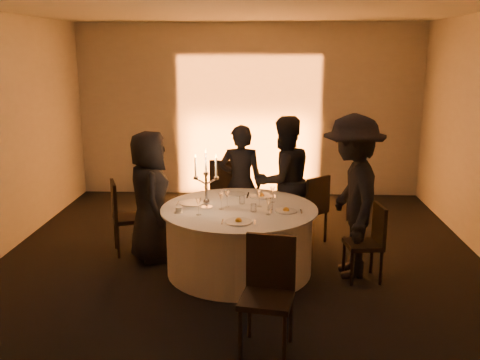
{
  "coord_description": "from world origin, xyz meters",
  "views": [
    {
      "loc": [
        0.29,
        -5.87,
        2.53
      ],
      "look_at": [
        0.0,
        0.2,
        1.05
      ],
      "focal_mm": 40.0,
      "sensor_mm": 36.0,
      "label": 1
    }
  ],
  "objects_px": {
    "chair_left": "(123,213)",
    "guest_left": "(150,196)",
    "guest_right": "(352,197)",
    "coffee_cup": "(179,210)",
    "guest_back_left": "(241,184)",
    "chair_right": "(370,238)",
    "chair_back_right": "(312,205)",
    "candelabra": "(206,188)",
    "guest_back_right": "(284,181)",
    "chair_back_left": "(227,188)",
    "banquet_table": "(239,240)",
    "chair_front": "(268,286)"
  },
  "relations": [
    {
      "from": "guest_back_left",
      "to": "guest_right",
      "type": "height_order",
      "value": "guest_right"
    },
    {
      "from": "banquet_table",
      "to": "chair_back_left",
      "type": "relative_size",
      "value": 1.79
    },
    {
      "from": "chair_back_right",
      "to": "guest_back_right",
      "type": "height_order",
      "value": "guest_back_right"
    },
    {
      "from": "chair_back_right",
      "to": "coffee_cup",
      "type": "bearing_deg",
      "value": -2.57
    },
    {
      "from": "chair_left",
      "to": "candelabra",
      "type": "height_order",
      "value": "candelabra"
    },
    {
      "from": "banquet_table",
      "to": "chair_left",
      "type": "bearing_deg",
      "value": 161.03
    },
    {
      "from": "banquet_table",
      "to": "candelabra",
      "type": "distance_m",
      "value": 0.73
    },
    {
      "from": "guest_back_left",
      "to": "chair_back_left",
      "type": "bearing_deg",
      "value": -67.34
    },
    {
      "from": "guest_left",
      "to": "chair_front",
      "type": "bearing_deg",
      "value": -160.19
    },
    {
      "from": "guest_right",
      "to": "chair_back_left",
      "type": "bearing_deg",
      "value": -139.14
    },
    {
      "from": "chair_front",
      "to": "coffee_cup",
      "type": "xyz_separation_m",
      "value": [
        -0.99,
        1.41,
        0.24
      ]
    },
    {
      "from": "chair_left",
      "to": "chair_back_right",
      "type": "distance_m",
      "value": 2.46
    },
    {
      "from": "chair_left",
      "to": "coffee_cup",
      "type": "relative_size",
      "value": 8.54
    },
    {
      "from": "coffee_cup",
      "to": "guest_back_left",
      "type": "bearing_deg",
      "value": 63.29
    },
    {
      "from": "guest_back_left",
      "to": "chair_right",
      "type": "bearing_deg",
      "value": 142.53
    },
    {
      "from": "coffee_cup",
      "to": "guest_left",
      "type": "bearing_deg",
      "value": 129.01
    },
    {
      "from": "guest_back_right",
      "to": "chair_right",
      "type": "bearing_deg",
      "value": 100.09
    },
    {
      "from": "chair_back_left",
      "to": "candelabra",
      "type": "height_order",
      "value": "candelabra"
    },
    {
      "from": "banquet_table",
      "to": "candelabra",
      "type": "xyz_separation_m",
      "value": [
        -0.37,
        -0.04,
        0.62
      ]
    },
    {
      "from": "candelabra",
      "to": "coffee_cup",
      "type": "bearing_deg",
      "value": -147.41
    },
    {
      "from": "chair_back_left",
      "to": "chair_right",
      "type": "bearing_deg",
      "value": 141.77
    },
    {
      "from": "guest_left",
      "to": "candelabra",
      "type": "xyz_separation_m",
      "value": [
        0.73,
        -0.36,
        0.21
      ]
    },
    {
      "from": "guest_left",
      "to": "guest_right",
      "type": "relative_size",
      "value": 0.86
    },
    {
      "from": "chair_right",
      "to": "candelabra",
      "type": "xyz_separation_m",
      "value": [
        -1.84,
        0.14,
        0.52
      ]
    },
    {
      "from": "chair_front",
      "to": "guest_back_right",
      "type": "distance_m",
      "value": 2.61
    },
    {
      "from": "banquet_table",
      "to": "guest_right",
      "type": "bearing_deg",
      "value": -1.52
    },
    {
      "from": "chair_right",
      "to": "guest_back_right",
      "type": "height_order",
      "value": "guest_back_right"
    },
    {
      "from": "chair_back_left",
      "to": "guest_back_right",
      "type": "distance_m",
      "value": 1.1
    },
    {
      "from": "chair_back_left",
      "to": "guest_left",
      "type": "relative_size",
      "value": 0.63
    },
    {
      "from": "guest_left",
      "to": "guest_right",
      "type": "xyz_separation_m",
      "value": [
        2.38,
        -0.36,
        0.13
      ]
    },
    {
      "from": "guest_left",
      "to": "guest_back_left",
      "type": "relative_size",
      "value": 1.01
    },
    {
      "from": "guest_right",
      "to": "chair_front",
      "type": "bearing_deg",
      "value": -32.01
    },
    {
      "from": "chair_left",
      "to": "guest_left",
      "type": "bearing_deg",
      "value": -136.77
    },
    {
      "from": "chair_back_right",
      "to": "candelabra",
      "type": "distance_m",
      "value": 1.71
    },
    {
      "from": "guest_back_left",
      "to": "guest_right",
      "type": "relative_size",
      "value": 0.86
    },
    {
      "from": "guest_back_right",
      "to": "guest_right",
      "type": "relative_size",
      "value": 0.93
    },
    {
      "from": "chair_back_right",
      "to": "coffee_cup",
      "type": "distance_m",
      "value": 2.01
    },
    {
      "from": "chair_left",
      "to": "chair_back_right",
      "type": "xyz_separation_m",
      "value": [
        2.41,
        0.47,
        -0.01
      ]
    },
    {
      "from": "chair_left",
      "to": "chair_front",
      "type": "xyz_separation_m",
      "value": [
        1.82,
        -2.15,
        0.03
      ]
    },
    {
      "from": "chair_front",
      "to": "chair_right",
      "type": "bearing_deg",
      "value": 62.45
    },
    {
      "from": "chair_right",
      "to": "coffee_cup",
      "type": "xyz_separation_m",
      "value": [
        -2.13,
        -0.05,
        0.31
      ]
    },
    {
      "from": "chair_right",
      "to": "candelabra",
      "type": "bearing_deg",
      "value": -101.82
    },
    {
      "from": "banquet_table",
      "to": "coffee_cup",
      "type": "height_order",
      "value": "coffee_cup"
    },
    {
      "from": "guest_back_right",
      "to": "chair_back_left",
      "type": "bearing_deg",
      "value": -70.5
    },
    {
      "from": "banquet_table",
      "to": "chair_back_right",
      "type": "xyz_separation_m",
      "value": [
        0.92,
        0.98,
        0.14
      ]
    },
    {
      "from": "chair_front",
      "to": "guest_right",
      "type": "distance_m",
      "value": 1.89
    },
    {
      "from": "guest_left",
      "to": "banquet_table",
      "type": "bearing_deg",
      "value": -122.75
    },
    {
      "from": "banquet_table",
      "to": "guest_left",
      "type": "distance_m",
      "value": 1.22
    },
    {
      "from": "chair_front",
      "to": "banquet_table",
      "type": "bearing_deg",
      "value": 111.75
    },
    {
      "from": "chair_back_left",
      "to": "chair_front",
      "type": "xyz_separation_m",
      "value": [
        0.59,
        -3.28,
        -0.01
      ]
    }
  ]
}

